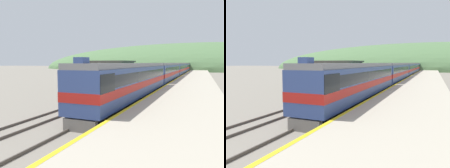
{
  "view_description": "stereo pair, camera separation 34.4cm",
  "coord_description": "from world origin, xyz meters",
  "views": [
    {
      "loc": [
        6.62,
        8.84,
        4.12
      ],
      "look_at": [
        -0.1,
        25.05,
        2.41
      ],
      "focal_mm": 35.0,
      "sensor_mm": 36.0,
      "label": 1
    },
    {
      "loc": [
        6.93,
        8.98,
        4.12
      ],
      "look_at": [
        -0.1,
        25.05,
        2.41
      ],
      "focal_mm": 35.0,
      "sensor_mm": 36.0,
      "label": 2
    }
  ],
  "objects": [
    {
      "name": "siding_train",
      "position": [
        -3.95,
        51.96,
        2.04
      ],
      "size": [
        2.9,
        34.25,
        3.97
      ],
      "color": "black",
      "rests_on": "ground"
    },
    {
      "name": "station_shed",
      "position": [
        -8.85,
        44.47,
        2.26
      ],
      "size": [
        8.24,
        6.33,
        4.49
      ],
      "color": "slate",
      "rests_on": "ground"
    },
    {
      "name": "platform",
      "position": [
        5.22,
        50.0,
        0.46
      ],
      "size": [
        6.97,
        140.0,
        0.93
      ],
      "color": "#B2A893",
      "rests_on": "ground"
    },
    {
      "name": "carriage_third",
      "position": [
        0.0,
        77.34,
        2.22
      ],
      "size": [
        2.84,
        22.88,
        4.09
      ],
      "color": "black",
      "rests_on": "ground"
    },
    {
      "name": "carriage_second",
      "position": [
        0.0,
        53.58,
        2.22
      ],
      "size": [
        2.84,
        22.88,
        4.09
      ],
      "color": "black",
      "rests_on": "ground"
    },
    {
      "name": "express_train_lead_car",
      "position": [
        0.0,
        30.22,
        2.23
      ],
      "size": [
        2.85,
        21.62,
        4.45
      ],
      "color": "black",
      "rests_on": "ground"
    },
    {
      "name": "track_siding",
      "position": [
        -3.95,
        70.0,
        0.08
      ],
      "size": [
        1.52,
        180.0,
        0.16
      ],
      "color": "#4C443D",
      "rests_on": "ground"
    },
    {
      "name": "carriage_fourth",
      "position": [
        0.0,
        101.1,
        2.22
      ],
      "size": [
        2.84,
        22.88,
        4.09
      ],
      "color": "black",
      "rests_on": "ground"
    },
    {
      "name": "track_main",
      "position": [
        0.0,
        70.0,
        0.08
      ],
      "size": [
        1.52,
        180.0,
        0.16
      ],
      "color": "#4C443D",
      "rests_on": "ground"
    },
    {
      "name": "distant_hills",
      "position": [
        0.0,
        158.31,
        0.0
      ],
      "size": [
        213.53,
        96.09,
        32.91
      ],
      "color": "#517547",
      "rests_on": "ground"
    }
  ]
}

